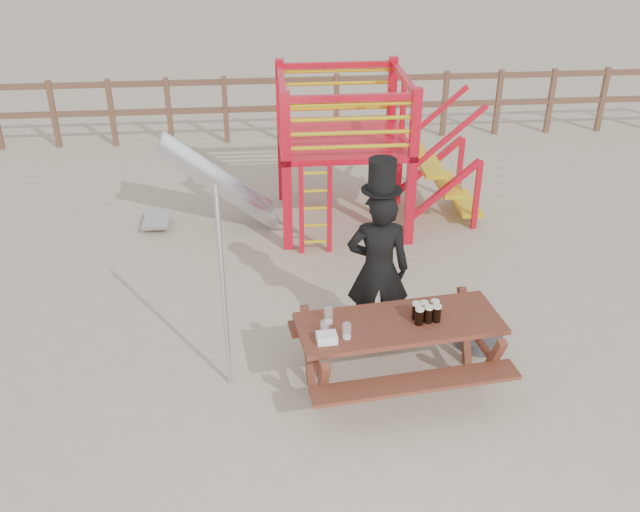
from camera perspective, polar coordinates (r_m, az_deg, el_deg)
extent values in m
plane|color=tan|center=(7.16, 3.50, -9.73)|extent=(60.00, 60.00, 0.00)
cube|color=brown|center=(12.99, -0.90, 13.91)|extent=(15.00, 0.06, 0.10)
cube|color=brown|center=(13.13, -0.89, 11.79)|extent=(15.00, 0.06, 0.10)
cube|color=brown|center=(13.58, -20.53, 10.56)|extent=(0.09, 0.09, 1.20)
cube|color=brown|center=(13.35, -16.33, 10.93)|extent=(0.09, 0.09, 1.20)
cube|color=brown|center=(13.19, -11.99, 11.25)|extent=(0.09, 0.09, 1.20)
cube|color=brown|center=(13.11, -7.57, 11.52)|extent=(0.09, 0.09, 1.20)
cube|color=brown|center=(13.11, -3.11, 11.71)|extent=(0.09, 0.09, 1.20)
cube|color=brown|center=(13.18, 1.33, 11.84)|extent=(0.09, 0.09, 1.20)
cube|color=brown|center=(13.32, 5.70, 11.90)|extent=(0.09, 0.09, 1.20)
cube|color=brown|center=(13.54, 9.95, 11.90)|extent=(0.09, 0.09, 1.20)
cube|color=brown|center=(13.83, 14.05, 11.83)|extent=(0.09, 0.09, 1.20)
cube|color=brown|center=(14.18, 17.96, 11.71)|extent=(0.09, 0.09, 1.20)
cube|color=brown|center=(14.59, 21.67, 11.55)|extent=(0.09, 0.09, 1.20)
cube|color=red|center=(9.00, -2.69, 6.58)|extent=(0.12, 0.12, 2.10)
cube|color=red|center=(9.19, 7.39, 6.87)|extent=(0.12, 0.12, 2.10)
cube|color=red|center=(10.49, -3.12, 9.88)|extent=(0.12, 0.12, 2.10)
cube|color=red|center=(10.66, 5.63, 10.10)|extent=(0.12, 0.12, 2.10)
cube|color=red|center=(9.75, 1.82, 9.34)|extent=(1.72, 1.72, 0.08)
cube|color=red|center=(8.75, 2.53, 12.53)|extent=(1.60, 0.08, 0.08)
cube|color=red|center=(10.28, 1.35, 15.03)|extent=(1.60, 0.08, 0.08)
cube|color=red|center=(9.45, -3.07, 13.76)|extent=(0.08, 1.60, 0.08)
cube|color=red|center=(9.64, 6.77, 13.91)|extent=(0.08, 1.60, 0.08)
cylinder|color=gold|center=(8.94, 2.45, 8.71)|extent=(1.50, 0.05, 0.05)
cylinder|color=gold|center=(10.45, 1.31, 11.73)|extent=(1.50, 0.05, 0.05)
cylinder|color=gold|center=(8.88, 2.47, 9.80)|extent=(1.50, 0.05, 0.05)
cylinder|color=gold|center=(10.40, 1.32, 12.68)|extent=(1.50, 0.05, 0.05)
cylinder|color=gold|center=(8.82, 2.50, 10.91)|extent=(1.50, 0.05, 0.05)
cylinder|color=gold|center=(10.35, 1.33, 13.64)|extent=(1.50, 0.05, 0.05)
cylinder|color=gold|center=(8.77, 2.52, 12.03)|extent=(1.50, 0.05, 0.05)
cylinder|color=gold|center=(10.30, 1.34, 14.60)|extent=(1.50, 0.05, 0.05)
cube|color=red|center=(9.05, -1.50, 3.63)|extent=(0.06, 0.06, 1.20)
cube|color=red|center=(9.08, 0.77, 3.71)|extent=(0.06, 0.06, 1.20)
cylinder|color=gold|center=(9.26, -0.35, 1.15)|extent=(0.36, 0.04, 0.04)
cylinder|color=gold|center=(9.15, -0.36, 2.48)|extent=(0.36, 0.04, 0.04)
cylinder|color=gold|center=(9.05, -0.36, 3.84)|extent=(0.36, 0.04, 0.04)
cylinder|color=gold|center=(8.95, -0.37, 5.23)|extent=(0.36, 0.04, 0.04)
cylinder|color=gold|center=(8.85, -0.37, 6.66)|extent=(0.36, 0.04, 0.04)
cube|color=gold|center=(9.94, 7.32, 8.78)|extent=(0.30, 0.90, 0.06)
cube|color=gold|center=(10.11, 8.78, 7.20)|extent=(0.30, 0.90, 0.06)
cube|color=gold|center=(10.29, 10.18, 5.67)|extent=(0.30, 0.90, 0.06)
cube|color=gold|center=(10.49, 11.52, 4.19)|extent=(0.30, 0.90, 0.06)
cube|color=red|center=(9.81, 9.97, 5.26)|extent=(0.95, 0.08, 0.86)
cube|color=red|center=(10.61, 8.80, 7.21)|extent=(0.95, 0.08, 0.86)
cube|color=silver|center=(9.91, -8.09, 5.79)|extent=(1.53, 0.55, 1.21)
cube|color=silver|center=(9.65, -8.16, 5.38)|extent=(1.58, 0.04, 1.28)
cube|color=silver|center=(10.14, -8.05, 6.59)|extent=(1.58, 0.04, 1.28)
cube|color=silver|center=(10.21, -12.94, 2.84)|extent=(0.35, 0.55, 0.05)
cube|color=brown|center=(6.69, 6.39, -5.39)|extent=(1.97, 0.94, 0.05)
cube|color=brown|center=(6.46, 7.69, -10.03)|extent=(1.92, 0.50, 0.04)
cube|color=brown|center=(7.26, 5.01, -4.99)|extent=(1.92, 0.50, 0.04)
cube|color=brown|center=(6.73, -0.42, -8.85)|extent=(0.21, 1.14, 0.68)
cube|color=brown|center=(7.16, 12.44, -6.98)|extent=(0.21, 1.14, 0.68)
imported|color=black|center=(7.20, 4.66, -1.11)|extent=(0.68, 0.48, 1.74)
cube|color=#0C8A31|center=(7.22, 4.67, 0.88)|extent=(0.07, 0.03, 0.41)
cylinder|color=black|center=(6.81, 4.95, 5.30)|extent=(0.39, 0.39, 0.01)
cylinder|color=black|center=(6.74, 5.01, 6.52)|extent=(0.27, 0.27, 0.30)
cube|color=white|center=(6.83, 4.98, 7.76)|extent=(0.14, 0.02, 0.03)
cylinder|color=#B2B2B7|center=(6.53, -7.73, -2.82)|extent=(0.05, 0.05, 2.11)
cylinder|color=#3B3B41|center=(7.76, 12.55, -6.47)|extent=(0.50, 0.50, 0.12)
cylinder|color=#3B3B41|center=(7.70, 12.63, -5.83)|extent=(0.06, 0.06, 0.10)
cube|color=white|center=(6.35, 0.55, -6.56)|extent=(0.19, 0.15, 0.08)
cylinder|color=black|center=(6.62, 7.95, -4.85)|extent=(0.08, 0.08, 0.15)
cylinder|color=beige|center=(6.57, 8.00, -4.23)|extent=(0.08, 0.08, 0.02)
cylinder|color=black|center=(6.66, 8.65, -4.70)|extent=(0.08, 0.08, 0.15)
cylinder|color=beige|center=(6.61, 8.71, -4.08)|extent=(0.08, 0.08, 0.02)
cylinder|color=black|center=(6.68, 9.31, -4.62)|extent=(0.08, 0.08, 0.15)
cylinder|color=beige|center=(6.64, 9.37, -4.00)|extent=(0.08, 0.08, 0.02)
cylinder|color=black|center=(6.69, 7.71, -4.42)|extent=(0.08, 0.08, 0.15)
cylinder|color=beige|center=(6.65, 7.76, -3.80)|extent=(0.08, 0.08, 0.02)
cylinder|color=black|center=(6.72, 8.30, -4.35)|extent=(0.08, 0.08, 0.15)
cylinder|color=beige|center=(6.67, 8.35, -3.73)|extent=(0.08, 0.08, 0.02)
cylinder|color=black|center=(6.75, 9.15, -4.23)|extent=(0.08, 0.08, 0.15)
cylinder|color=beige|center=(6.70, 9.21, -3.62)|extent=(0.08, 0.08, 0.02)
cylinder|color=silver|center=(6.38, 2.16, -6.02)|extent=(0.08, 0.08, 0.15)
cylinder|color=beige|center=(6.42, 2.15, -6.49)|extent=(0.07, 0.07, 0.02)
cylinder|color=silver|center=(6.40, 0.39, -5.83)|extent=(0.08, 0.08, 0.15)
cylinder|color=beige|center=(6.44, 0.39, -6.30)|extent=(0.07, 0.07, 0.02)
cylinder|color=silver|center=(6.57, 0.69, -4.82)|extent=(0.08, 0.08, 0.15)
cylinder|color=beige|center=(6.61, 0.69, -5.29)|extent=(0.07, 0.07, 0.02)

